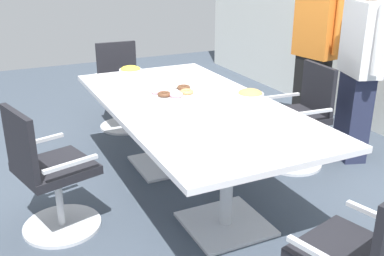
% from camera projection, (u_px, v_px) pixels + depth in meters
% --- Properties ---
extents(ground_plane, '(10.00, 10.00, 0.01)m').
position_uv_depth(ground_plane, '(192.00, 191.00, 3.68)').
color(ground_plane, '#3D4754').
extents(conference_table, '(2.40, 1.20, 0.75)m').
position_uv_depth(conference_table, '(192.00, 119.00, 3.45)').
color(conference_table, silver).
rests_on(conference_table, ground).
extents(office_chair_0, '(0.56, 0.56, 0.91)m').
position_uv_depth(office_chair_0, '(122.00, 91.00, 4.95)').
color(office_chair_0, silver).
rests_on(office_chair_0, ground).
extents(office_chair_1, '(0.66, 0.66, 0.91)m').
position_uv_depth(office_chair_1, '(49.00, 178.00, 3.02)').
color(office_chair_1, silver).
rests_on(office_chair_1, ground).
extents(office_chair_3, '(0.58, 0.58, 0.91)m').
position_uv_depth(office_chair_3, '(300.00, 122.00, 4.03)').
color(office_chair_3, silver).
rests_on(office_chair_3, ground).
extents(person_standing_0, '(0.62, 0.28, 1.73)m').
position_uv_depth(person_standing_0, '(315.00, 49.00, 4.59)').
color(person_standing_0, black).
rests_on(person_standing_0, ground).
extents(person_standing_1, '(0.60, 0.35, 1.69)m').
position_uv_depth(person_standing_1, '(360.00, 66.00, 3.98)').
color(person_standing_1, '#232842').
rests_on(person_standing_1, ground).
extents(snack_bowl_chips_yellow, '(0.21, 0.21, 0.10)m').
position_uv_depth(snack_bowl_chips_yellow, '(130.00, 72.00, 4.13)').
color(snack_bowl_chips_yellow, white).
rests_on(snack_bowl_chips_yellow, conference_table).
extents(snack_bowl_cookies, '(0.21, 0.21, 0.10)m').
position_uv_depth(snack_bowl_cookies, '(250.00, 96.00, 3.41)').
color(snack_bowl_cookies, white).
rests_on(snack_bowl_cookies, conference_table).
extents(donut_platter, '(0.35, 0.35, 0.04)m').
position_uv_depth(donut_platter, '(172.00, 91.00, 3.64)').
color(donut_platter, white).
rests_on(donut_platter, conference_table).
extents(napkin_pile, '(0.15, 0.15, 0.06)m').
position_uv_depth(napkin_pile, '(249.00, 140.00, 2.66)').
color(napkin_pile, white).
rests_on(napkin_pile, conference_table).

